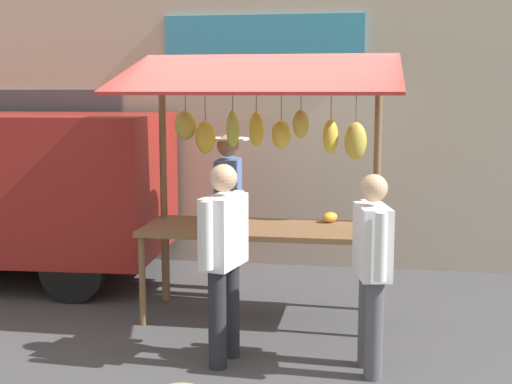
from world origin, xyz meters
The scene contains 6 objects.
ground_plane centered at (0.00, 0.00, 0.00)m, with size 40.00×40.00×0.00m, color #424244.
street_backdrop centered at (0.06, -2.20, 1.70)m, with size 9.00×0.30×3.40m.
market_stall centered at (0.01, -0.07, 1.56)m, with size 2.50×1.46×2.50m.
vendor_with_sunhat centered at (0.47, -0.75, 1.01)m, with size 0.44×0.72×1.69m.
shopper_with_ponytail centered at (-1.03, 1.17, 0.87)m, with size 0.31×0.66×1.53m.
shopper_in_striped_shirt centered at (0.11, 1.15, 0.91)m, with size 0.32×0.67×1.59m.
Camera 1 is at (-1.00, 6.42, 2.15)m, focal length 49.62 mm.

